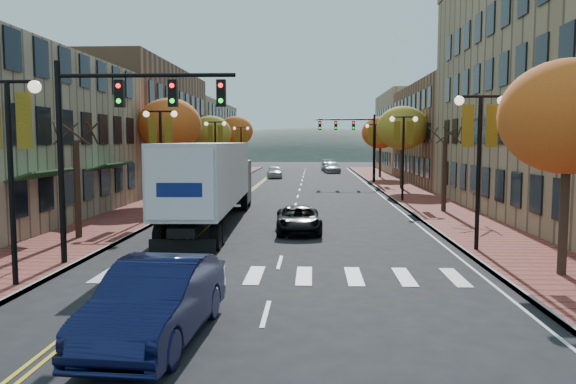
# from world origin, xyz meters

# --- Properties ---
(ground) EXTENTS (200.00, 200.00, 0.00)m
(ground) POSITION_xyz_m (0.00, 0.00, 0.00)
(ground) COLOR black
(ground) RESTS_ON ground
(sidewalk_left) EXTENTS (4.00, 85.00, 0.15)m
(sidewalk_left) POSITION_xyz_m (-9.00, 32.50, 0.07)
(sidewalk_left) COLOR brown
(sidewalk_left) RESTS_ON ground
(sidewalk_right) EXTENTS (4.00, 85.00, 0.15)m
(sidewalk_right) POSITION_xyz_m (9.00, 32.50, 0.07)
(sidewalk_right) COLOR brown
(sidewalk_right) RESTS_ON ground
(building_left_mid) EXTENTS (12.00, 24.00, 11.00)m
(building_left_mid) POSITION_xyz_m (-17.00, 36.00, 5.50)
(building_left_mid) COLOR brown
(building_left_mid) RESTS_ON ground
(building_left_far) EXTENTS (12.00, 26.00, 9.50)m
(building_left_far) POSITION_xyz_m (-17.00, 61.00, 4.75)
(building_left_far) COLOR #9E8966
(building_left_far) RESTS_ON ground
(building_right_mid) EXTENTS (15.00, 24.00, 10.00)m
(building_right_mid) POSITION_xyz_m (18.50, 42.00, 5.00)
(building_right_mid) COLOR brown
(building_right_mid) RESTS_ON ground
(building_right_far) EXTENTS (15.00, 20.00, 11.00)m
(building_right_far) POSITION_xyz_m (18.50, 64.00, 5.50)
(building_right_far) COLOR #9E8966
(building_right_far) RESTS_ON ground
(tree_left_a) EXTENTS (0.28, 0.28, 4.20)m
(tree_left_a) POSITION_xyz_m (-9.00, 8.00, 2.25)
(tree_left_a) COLOR #382619
(tree_left_a) RESTS_ON sidewalk_left
(tree_left_b) EXTENTS (4.48, 4.48, 7.21)m
(tree_left_b) POSITION_xyz_m (-9.00, 24.00, 5.45)
(tree_left_b) COLOR #382619
(tree_left_b) RESTS_ON sidewalk_left
(tree_left_c) EXTENTS (4.16, 4.16, 6.69)m
(tree_left_c) POSITION_xyz_m (-9.00, 40.00, 5.05)
(tree_left_c) COLOR #382619
(tree_left_c) RESTS_ON sidewalk_left
(tree_left_d) EXTENTS (4.61, 4.61, 7.42)m
(tree_left_d) POSITION_xyz_m (-9.00, 58.00, 5.60)
(tree_left_d) COLOR #382619
(tree_left_d) RESTS_ON sidewalk_left
(tree_right_a) EXTENTS (4.16, 4.16, 6.69)m
(tree_right_a) POSITION_xyz_m (9.00, 2.00, 5.05)
(tree_right_a) COLOR #382619
(tree_right_a) RESTS_ON sidewalk_right
(tree_right_b) EXTENTS (0.28, 0.28, 4.20)m
(tree_right_b) POSITION_xyz_m (9.00, 18.00, 2.25)
(tree_right_b) COLOR #382619
(tree_right_b) RESTS_ON sidewalk_right
(tree_right_c) EXTENTS (4.48, 4.48, 7.21)m
(tree_right_c) POSITION_xyz_m (9.00, 34.00, 5.45)
(tree_right_c) COLOR #382619
(tree_right_c) RESTS_ON sidewalk_right
(tree_right_d) EXTENTS (4.35, 4.35, 7.00)m
(tree_right_d) POSITION_xyz_m (9.00, 50.00, 5.29)
(tree_right_d) COLOR #382619
(tree_right_d) RESTS_ON sidewalk_right
(lamp_left_a) EXTENTS (1.96, 0.36, 6.05)m
(lamp_left_a) POSITION_xyz_m (-7.50, 0.00, 4.29)
(lamp_left_a) COLOR black
(lamp_left_a) RESTS_ON ground
(lamp_left_b) EXTENTS (1.96, 0.36, 6.05)m
(lamp_left_b) POSITION_xyz_m (-7.50, 16.00, 4.29)
(lamp_left_b) COLOR black
(lamp_left_b) RESTS_ON ground
(lamp_left_c) EXTENTS (1.96, 0.36, 6.05)m
(lamp_left_c) POSITION_xyz_m (-7.50, 34.00, 4.29)
(lamp_left_c) COLOR black
(lamp_left_c) RESTS_ON ground
(lamp_left_d) EXTENTS (1.96, 0.36, 6.05)m
(lamp_left_d) POSITION_xyz_m (-7.50, 52.00, 4.29)
(lamp_left_d) COLOR black
(lamp_left_d) RESTS_ON ground
(lamp_right_a) EXTENTS (1.96, 0.36, 6.05)m
(lamp_right_a) POSITION_xyz_m (7.50, 6.00, 4.29)
(lamp_right_a) COLOR black
(lamp_right_a) RESTS_ON ground
(lamp_right_b) EXTENTS (1.96, 0.36, 6.05)m
(lamp_right_b) POSITION_xyz_m (7.50, 24.00, 4.29)
(lamp_right_b) COLOR black
(lamp_right_b) RESTS_ON ground
(lamp_right_c) EXTENTS (1.96, 0.36, 6.05)m
(lamp_right_c) POSITION_xyz_m (7.50, 42.00, 4.29)
(lamp_right_c) COLOR black
(lamp_right_c) RESTS_ON ground
(traffic_mast_near) EXTENTS (6.10, 0.35, 7.00)m
(traffic_mast_near) POSITION_xyz_m (-5.48, 3.00, 4.92)
(traffic_mast_near) COLOR black
(traffic_mast_near) RESTS_ON ground
(traffic_mast_far) EXTENTS (6.10, 0.34, 7.00)m
(traffic_mast_far) POSITION_xyz_m (5.48, 42.00, 4.92)
(traffic_mast_far) COLOR black
(traffic_mast_far) RESTS_ON ground
(semi_truck) EXTENTS (3.22, 16.97, 4.22)m
(semi_truck) POSITION_xyz_m (-3.98, 12.85, 2.47)
(semi_truck) COLOR black
(semi_truck) RESTS_ON ground
(navy_sedan) EXTENTS (2.21, 5.42, 1.75)m
(navy_sedan) POSITION_xyz_m (-2.20, -3.99, 0.87)
(navy_sedan) COLOR #0D1135
(navy_sedan) RESTS_ON ground
(black_suv) EXTENTS (2.30, 4.58, 1.24)m
(black_suv) POSITION_xyz_m (0.50, 10.62, 0.62)
(black_suv) COLOR black
(black_suv) RESTS_ON ground
(car_far_white) EXTENTS (2.21, 4.31, 1.41)m
(car_far_white) POSITION_xyz_m (-3.34, 49.97, 0.70)
(car_far_white) COLOR white
(car_far_white) RESTS_ON ground
(car_far_silver) EXTENTS (2.46, 5.05, 1.42)m
(car_far_silver) POSITION_xyz_m (3.76, 60.81, 0.71)
(car_far_silver) COLOR #A8A7AF
(car_far_silver) RESTS_ON ground
(car_far_oncoming) EXTENTS (1.82, 4.94, 1.62)m
(car_far_oncoming) POSITION_xyz_m (3.34, 67.84, 0.81)
(car_far_oncoming) COLOR #9C9DA3
(car_far_oncoming) RESTS_ON ground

